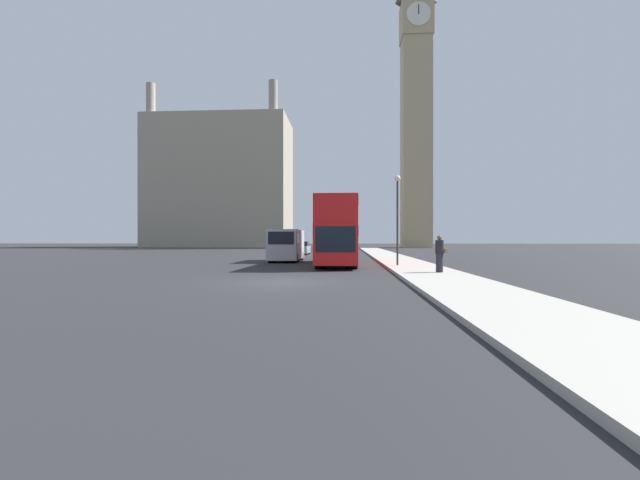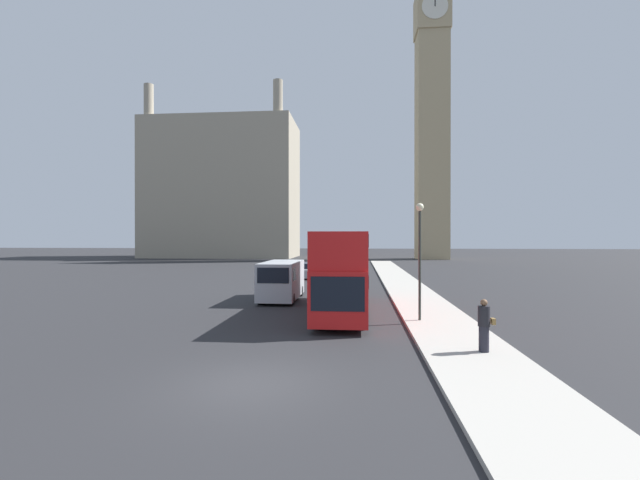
{
  "view_description": "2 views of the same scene",
  "coord_description": "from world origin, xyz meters",
  "px_view_note": "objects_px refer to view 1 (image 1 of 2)",
  "views": [
    {
      "loc": [
        2.69,
        -17.1,
        1.71
      ],
      "look_at": [
        0.99,
        9.82,
        1.66
      ],
      "focal_mm": 24.0,
      "sensor_mm": 36.0,
      "label": 1
    },
    {
      "loc": [
        2.88,
        -11.25,
        3.92
      ],
      "look_at": [
        0.32,
        17.52,
        3.79
      ],
      "focal_mm": 24.0,
      "sensor_mm": 36.0,
      "label": 2
    }
  ],
  "objects_px": {
    "parked_sedan": "(301,248)",
    "clock_tower": "(416,97)",
    "red_double_decker_bus": "(338,230)",
    "white_van": "(286,245)",
    "pedestrian": "(440,254)",
    "street_lamp": "(397,206)"
  },
  "relations": [
    {
      "from": "white_van",
      "to": "parked_sedan",
      "type": "bearing_deg",
      "value": 91.9
    },
    {
      "from": "red_double_decker_bus",
      "to": "pedestrian",
      "type": "bearing_deg",
      "value": -57.89
    },
    {
      "from": "white_van",
      "to": "street_lamp",
      "type": "height_order",
      "value": "street_lamp"
    },
    {
      "from": "pedestrian",
      "to": "street_lamp",
      "type": "height_order",
      "value": "street_lamp"
    },
    {
      "from": "red_double_decker_bus",
      "to": "white_van",
      "type": "relative_size",
      "value": 2.01
    },
    {
      "from": "red_double_decker_bus",
      "to": "pedestrian",
      "type": "relative_size",
      "value": 6.46
    },
    {
      "from": "clock_tower",
      "to": "pedestrian",
      "type": "relative_size",
      "value": 34.17
    },
    {
      "from": "red_double_decker_bus",
      "to": "pedestrian",
      "type": "distance_m",
      "value": 9.46
    },
    {
      "from": "parked_sedan",
      "to": "clock_tower",
      "type": "bearing_deg",
      "value": 64.36
    },
    {
      "from": "clock_tower",
      "to": "white_van",
      "type": "xyz_separation_m",
      "value": [
        -18.6,
        -54.96,
        -29.26
      ]
    },
    {
      "from": "red_double_decker_bus",
      "to": "street_lamp",
      "type": "xyz_separation_m",
      "value": [
        3.63,
        -2.57,
        1.36
      ]
    },
    {
      "from": "red_double_decker_bus",
      "to": "clock_tower",
      "type": "bearing_deg",
      "value": 76.13
    },
    {
      "from": "clock_tower",
      "to": "parked_sedan",
      "type": "distance_m",
      "value": 53.32
    },
    {
      "from": "street_lamp",
      "to": "parked_sedan",
      "type": "xyz_separation_m",
      "value": [
        -8.15,
        21.84,
        -3.05
      ]
    },
    {
      "from": "white_van",
      "to": "parked_sedan",
      "type": "xyz_separation_m",
      "value": [
        -0.5,
        15.15,
        -0.63
      ]
    },
    {
      "from": "white_van",
      "to": "red_double_decker_bus",
      "type": "bearing_deg",
      "value": -45.73
    },
    {
      "from": "white_van",
      "to": "pedestrian",
      "type": "relative_size",
      "value": 3.22
    },
    {
      "from": "white_van",
      "to": "pedestrian",
      "type": "bearing_deg",
      "value": -53.27
    },
    {
      "from": "clock_tower",
      "to": "red_double_decker_bus",
      "type": "bearing_deg",
      "value": -103.87
    },
    {
      "from": "clock_tower",
      "to": "white_van",
      "type": "distance_m",
      "value": 64.98
    },
    {
      "from": "pedestrian",
      "to": "clock_tower",
      "type": "bearing_deg",
      "value": 81.84
    },
    {
      "from": "red_double_decker_bus",
      "to": "parked_sedan",
      "type": "xyz_separation_m",
      "value": [
        -4.52,
        19.27,
        -1.68
      ]
    }
  ]
}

